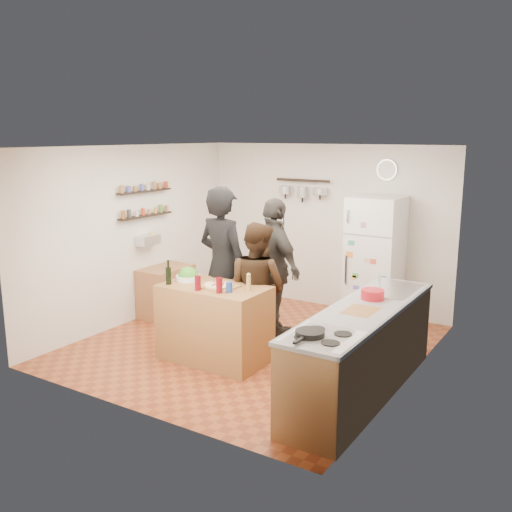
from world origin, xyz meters
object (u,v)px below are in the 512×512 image
Objects in this scene: salad_bowl at (188,278)px; skillet at (310,333)px; counter_run at (362,352)px; fridge at (375,260)px; person_back at (274,268)px; side_table at (166,291)px; wall_clock at (387,170)px; person_left at (223,267)px; pepper_mill at (249,284)px; wine_bottle at (169,276)px; red_bowl at (373,294)px; person_center at (257,288)px; salt_canister at (229,287)px; prep_island at (215,323)px.

salad_bowl and skillet have the same top height.
fridge is at bearing 108.06° from counter_run.
side_table is at bearing 31.09° from person_back.
salad_bowl is 3.28m from wall_clock.
person_back is (0.39, 0.61, -0.09)m from person_left.
person_back is (-0.29, 1.07, -0.07)m from pepper_mill.
fridge is at bearing 58.84° from wine_bottle.
red_bowl is (2.27, 0.67, -0.04)m from wine_bottle.
side_table is at bearing 149.98° from skillet.
fridge is (1.30, 1.87, -0.11)m from person_left.
skillet is (1.45, -1.43, 0.13)m from person_center.
person_center is at bearing 164.64° from counter_run.
salt_canister is 0.04× the size of counter_run.
wine_bottle is 3.04m from fridge.
skillet reaches higher than prep_island.
person_center is at bearing 92.30° from salt_canister.
person_left is 2.00m from red_bowl.
skillet is (1.56, -2.05, 0.02)m from person_back.
salt_canister is 0.06× the size of person_left.
wine_bottle is at bearing 91.05° from person_back.
wine_bottle is at bearing 162.27° from skillet.
person_center is 6.54× the size of red_bowl.
prep_island is 1.82m from counter_run.
side_table is at bearing -12.00° from person_left.
person_left is at bearing 130.19° from salt_canister.
counter_run is (1.37, 0.03, -0.54)m from pepper_mill.
person_center is 2.04m from fridge.
counter_run is (2.32, 0.30, -0.56)m from wine_bottle.
counter_run is at bearing -71.94° from fridge.
skillet is (1.27, -0.98, -0.05)m from pepper_mill.
prep_island is 5.04× the size of red_bowl.
pepper_mill reaches higher than side_table.
pepper_mill is 0.09× the size of fridge.
counter_run is at bearing 84.34° from skillet.
person_left is 7.79× the size of skillet.
counter_run is 3.22m from wall_clock.
person_back is 2.31× the size of side_table.
prep_island is 0.70m from pepper_mill.
salad_bowl is 2.23m from red_bowl.
salt_canister reaches higher than skillet.
person_center is (-0.18, 0.45, -0.18)m from pepper_mill.
pepper_mill is (0.45, 0.05, 0.54)m from prep_island.
counter_run is at bearing 2.47° from prep_island.
person_left reaches higher than side_table.
wall_clock reaches higher than person_left.
person_back is at bearing 127.35° from skillet.
person_left is 1.10× the size of person_back.
side_table is at bearing 141.62° from salad_bowl.
fridge reaches higher than pepper_mill.
salt_canister is at bearing -30.26° from side_table.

